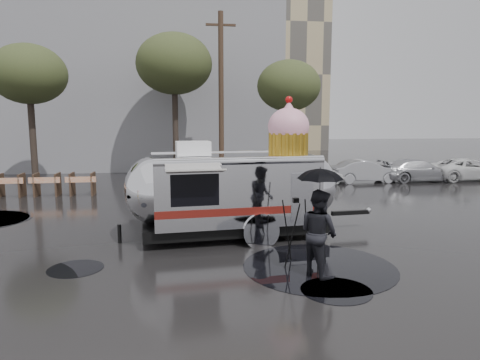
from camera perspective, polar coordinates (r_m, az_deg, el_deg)
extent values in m
plane|color=black|center=(10.08, -9.59, -11.42)|extent=(120.00, 120.00, 0.00)
cylinder|color=black|center=(10.54, -21.08, -10.96)|extent=(1.23, 1.23, 0.01)
cylinder|color=black|center=(8.90, 12.71, -14.18)|extent=(1.41, 1.41, 0.01)
cylinder|color=black|center=(10.14, 10.51, -11.29)|extent=(3.49, 3.49, 0.01)
cube|color=slate|center=(33.93, -15.43, 13.17)|extent=(22.00, 12.00, 13.00)
cylinder|color=#473323|center=(23.62, -2.53, 10.91)|extent=(0.28, 0.28, 9.00)
cube|color=#473323|center=(24.11, -2.59, 19.96)|extent=(1.60, 0.12, 0.12)
cylinder|color=#382D26|center=(23.69, -25.96, 6.28)|extent=(0.32, 0.32, 5.85)
ellipsoid|color=#333D20|center=(23.78, -26.36, 12.55)|extent=(3.64, 3.64, 2.86)
cylinder|color=#382D26|center=(24.50, -8.62, 8.09)|extent=(0.32, 0.32, 6.75)
ellipsoid|color=#333D20|center=(24.69, -8.77, 15.07)|extent=(4.20, 4.20, 3.30)
cylinder|color=#382D26|center=(23.20, 6.42, 6.47)|extent=(0.32, 0.32, 5.40)
ellipsoid|color=#333D20|center=(23.25, 6.52, 12.39)|extent=(3.36, 3.36, 2.64)
cube|color=#473323|center=(21.23, -29.35, -0.64)|extent=(0.08, 0.80, 1.00)
cube|color=#473323|center=(20.91, -27.06, -0.61)|extent=(0.08, 0.80, 1.00)
cube|color=#E5590C|center=(20.68, -28.63, -0.10)|extent=(1.30, 0.04, 0.25)
cube|color=#473323|center=(20.72, -25.50, -0.58)|extent=(0.08, 0.80, 1.00)
cube|color=#473323|center=(20.46, -23.10, -0.54)|extent=(0.08, 0.80, 1.00)
cube|color=#E5590C|center=(20.19, -24.65, -0.02)|extent=(1.30, 0.04, 0.25)
cube|color=#473323|center=(20.31, -21.47, -0.52)|extent=(0.08, 0.80, 1.00)
cube|color=#473323|center=(20.11, -18.98, -0.47)|extent=(0.08, 0.80, 1.00)
cube|color=#E5590C|center=(19.80, -20.50, 0.06)|extent=(1.30, 0.04, 0.25)
imported|color=silver|center=(22.65, 9.41, 1.29)|extent=(4.00, 1.80, 1.40)
imported|color=#B2B2B7|center=(23.70, 16.36, 1.37)|extent=(4.00, 1.80, 1.40)
imported|color=#B2B2B7|center=(25.06, 22.65, 1.47)|extent=(4.20, 1.80, 1.44)
imported|color=silver|center=(26.70, 28.23, 1.57)|extent=(4.40, 1.90, 1.50)
cube|color=silver|center=(12.17, -0.93, -0.97)|extent=(4.69, 2.74, 1.84)
ellipsoid|color=silver|center=(12.81, 8.95, -0.61)|extent=(1.74, 2.48, 1.84)
ellipsoid|color=silver|center=(11.92, -11.57, -1.33)|extent=(1.74, 2.48, 1.84)
cube|color=black|center=(12.38, -0.92, -5.88)|extent=(5.27, 2.49, 0.31)
cylinder|color=black|center=(11.51, 2.67, -6.97)|extent=(0.73, 0.29, 0.71)
cylinder|color=black|center=(13.49, 0.29, -4.71)|extent=(0.73, 0.29, 0.71)
cylinder|color=silver|center=(11.36, 2.87, -6.90)|extent=(0.99, 0.19, 0.98)
cube|color=black|center=(13.56, 14.50, -4.23)|extent=(1.23, 0.23, 0.12)
sphere|color=silver|center=(13.84, 16.77, -3.86)|extent=(0.18, 0.18, 0.16)
cylinder|color=black|center=(12.18, -15.77, -6.92)|extent=(0.11, 0.11, 0.51)
cube|color=maroon|center=(11.13, 0.31, -4.24)|extent=(4.48, 0.43, 0.20)
cube|color=maroon|center=(13.37, -1.96, -2.14)|extent=(4.48, 0.43, 0.20)
cube|color=black|center=(10.79, -6.02, -1.36)|extent=(1.22, 0.14, 0.82)
cube|color=#B6B1A9|center=(10.48, -5.90, 1.18)|extent=(1.47, 0.63, 0.15)
cube|color=silver|center=(11.53, 8.27, -2.34)|extent=(0.61, 0.08, 1.33)
cube|color=white|center=(11.86, -6.28, 4.21)|extent=(0.97, 0.74, 0.39)
cylinder|color=gold|center=(12.47, 6.45, 4.87)|extent=(1.15, 1.15, 0.61)
ellipsoid|color=#FFAFC4|center=(12.45, 6.48, 7.12)|extent=(1.29, 1.29, 1.06)
cone|color=#FFAFC4|center=(12.45, 6.52, 9.56)|extent=(0.55, 0.55, 0.41)
sphere|color=red|center=(12.46, 6.54, 10.60)|extent=(0.22, 0.22, 0.20)
imported|color=black|center=(9.38, 10.45, -6.92)|extent=(0.85, 1.03, 1.88)
imported|color=black|center=(9.17, 10.61, -0.78)|extent=(1.19, 1.19, 0.81)
cylinder|color=black|center=(9.41, 10.43, -7.60)|extent=(0.02, 0.02, 1.65)
cylinder|color=black|center=(10.06, 8.85, -6.96)|extent=(0.04, 0.35, 1.52)
cylinder|color=black|center=(10.17, 6.28, -6.75)|extent=(0.31, 0.20, 1.52)
cylinder|color=black|center=(9.73, 6.98, -7.44)|extent=(0.31, 0.19, 1.52)
cube|color=black|center=(9.81, 7.45, -2.69)|extent=(0.13, 0.11, 0.11)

